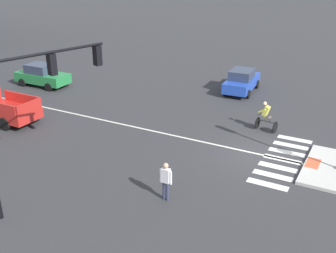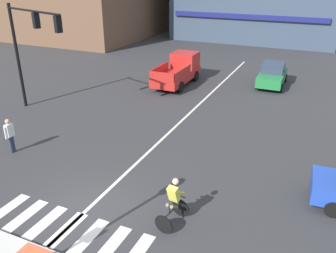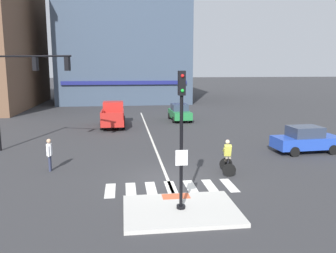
{
  "view_description": "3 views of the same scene",
  "coord_description": "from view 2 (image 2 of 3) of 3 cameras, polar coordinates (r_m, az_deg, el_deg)",
  "views": [
    {
      "loc": [
        -18.17,
        -4.58,
        9.2
      ],
      "look_at": [
        -1.25,
        4.52,
        1.07
      ],
      "focal_mm": 43.87,
      "sensor_mm": 36.0,
      "label": 1
    },
    {
      "loc": [
        6.9,
        -8.18,
        7.89
      ],
      "look_at": [
        1.12,
        4.55,
        1.62
      ],
      "focal_mm": 37.93,
      "sensor_mm": 36.0,
      "label": 2
    },
    {
      "loc": [
        -2.02,
        -15.53,
        5.28
      ],
      "look_at": [
        0.58,
        4.41,
        1.78
      ],
      "focal_mm": 37.14,
      "sensor_mm": 36.0,
      "label": 3
    }
  ],
  "objects": [
    {
      "name": "lane_centre_line",
      "position": [
        20.98,
        3.37,
        2.02
      ],
      "size": [
        0.14,
        28.0,
        0.01
      ],
      "primitive_type": "cube",
      "color": "silver",
      "rests_on": "ground"
    },
    {
      "name": "cyclist",
      "position": [
        11.92,
        0.86,
        -11.94
      ],
      "size": [
        0.81,
        1.18,
        1.68
      ],
      "color": "black",
      "rests_on": "ground"
    },
    {
      "name": "car_green_eastbound_distant",
      "position": [
        27.09,
        16.44,
        8.01
      ],
      "size": [
        1.92,
        4.14,
        1.64
      ],
      "color": "#237A3D",
      "rests_on": "ground"
    },
    {
      "name": "crosswalk_stripe_b",
      "position": [
        13.68,
        -21.88,
        -13.08
      ],
      "size": [
        0.44,
        1.8,
        0.01
      ],
      "primitive_type": "cube",
      "color": "silver",
      "rests_on": "ground"
    },
    {
      "name": "crosswalk_stripe_f",
      "position": [
        11.77,
        -9.03,
        -18.29
      ],
      "size": [
        0.44,
        1.8,
        0.01
      ],
      "primitive_type": "cube",
      "color": "silver",
      "rests_on": "ground"
    },
    {
      "name": "crosswalk_stripe_e",
      "position": [
        12.18,
        -12.68,
        -16.92
      ],
      "size": [
        0.44,
        1.8,
        0.01
      ],
      "primitive_type": "cube",
      "color": "silver",
      "rests_on": "ground"
    },
    {
      "name": "crosswalk_stripe_d",
      "position": [
        12.64,
        -16.02,
        -15.58
      ],
      "size": [
        0.44,
        1.8,
        0.01
      ],
      "primitive_type": "cube",
      "color": "silver",
      "rests_on": "ground"
    },
    {
      "name": "pickup_truck_red_westbound_distant",
      "position": [
        26.47,
        1.8,
        8.99
      ],
      "size": [
        2.08,
        5.11,
        2.08
      ],
      "color": "red",
      "rests_on": "ground"
    },
    {
      "name": "ground_plane",
      "position": [
        13.29,
        -12.95,
        -12.99
      ],
      "size": [
        300.0,
        300.0,
        0.0
      ],
      "primitive_type": "plane",
      "color": "#333335"
    },
    {
      "name": "traffic_light_mast",
      "position": [
        21.43,
        -21.49,
        12.83
      ],
      "size": [
        4.96,
        1.72,
        6.11
      ],
      "color": "black",
      "rests_on": "ground"
    },
    {
      "name": "crosswalk_stripe_c",
      "position": [
        13.14,
        -19.09,
        -14.3
      ],
      "size": [
        0.44,
        1.8,
        0.01
      ],
      "primitive_type": "cube",
      "color": "silver",
      "rests_on": "ground"
    },
    {
      "name": "crosswalk_stripe_a",
      "position": [
        14.26,
        -24.43,
        -11.93
      ],
      "size": [
        0.44,
        1.8,
        0.01
      ],
      "primitive_type": "cube",
      "color": "silver",
      "rests_on": "ground"
    },
    {
      "name": "pedestrian_at_curb_left",
      "position": [
        17.77,
        -24.09,
        -0.96
      ],
      "size": [
        0.22,
        0.55,
        1.67
      ],
      "color": "#2D334C",
      "rests_on": "ground"
    }
  ]
}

